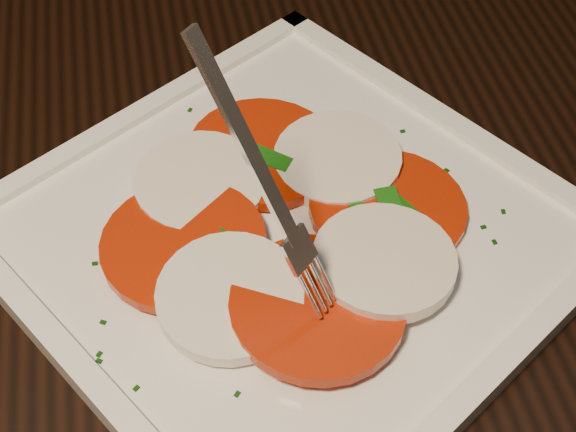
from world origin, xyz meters
name	(u,v)px	position (x,y,z in m)	size (l,w,h in m)	color
table	(285,287)	(0.26, 0.18, 0.65)	(1.30, 0.96, 0.75)	black
plate	(288,238)	(0.25, 0.15, 0.76)	(0.32, 0.32, 0.01)	white
caprese_salad	(288,223)	(0.25, 0.15, 0.77)	(0.27, 0.25, 0.03)	red
fork	(248,174)	(0.21, 0.12, 0.86)	(0.03, 0.08, 0.16)	white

